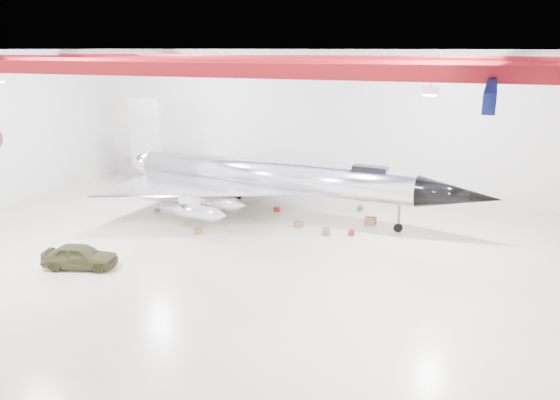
% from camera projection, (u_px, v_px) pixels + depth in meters
% --- Properties ---
extents(floor, '(40.00, 40.00, 0.00)m').
position_uv_depth(floor, '(245.00, 254.00, 30.41)').
color(floor, beige).
rests_on(floor, ground).
extents(wall_back, '(40.00, 0.00, 40.00)m').
position_uv_depth(wall_back, '(324.00, 122.00, 42.40)').
color(wall_back, silver).
rests_on(wall_back, floor).
extents(ceiling, '(40.00, 40.00, 0.00)m').
position_uv_depth(ceiling, '(241.00, 50.00, 27.44)').
color(ceiling, '#0A0F38').
rests_on(ceiling, wall_back).
extents(ceiling_structure, '(39.50, 29.50, 1.08)m').
position_uv_depth(ceiling_structure, '(241.00, 64.00, 27.62)').
color(ceiling_structure, maroon).
rests_on(ceiling_structure, ceiling).
extents(jet_aircraft, '(27.61, 16.72, 7.52)m').
position_uv_depth(jet_aircraft, '(270.00, 180.00, 37.04)').
color(jet_aircraft, silver).
rests_on(jet_aircraft, floor).
extents(jeep, '(4.10, 2.55, 1.30)m').
position_uv_depth(jeep, '(80.00, 256.00, 28.41)').
color(jeep, '#3B3D1E').
rests_on(jeep, floor).
extents(crate_ply, '(0.63, 0.57, 0.36)m').
position_uv_depth(crate_ply, '(198.00, 231.00, 33.65)').
color(crate_ply, olive).
rests_on(crate_ply, floor).
extents(toolbox_red, '(0.48, 0.41, 0.30)m').
position_uv_depth(toolbox_red, '(277.00, 209.00, 38.36)').
color(toolbox_red, maroon).
rests_on(toolbox_red, floor).
extents(engine_drum, '(0.58, 0.58, 0.45)m').
position_uv_depth(engine_drum, '(326.00, 232.00, 33.43)').
color(engine_drum, '#59595B').
rests_on(engine_drum, floor).
extents(parts_bin, '(0.75, 0.63, 0.48)m').
position_uv_depth(parts_bin, '(370.00, 221.00, 35.53)').
color(parts_bin, olive).
rests_on(parts_bin, floor).
extents(crate_small, '(0.39, 0.35, 0.23)m').
position_uv_depth(crate_small, '(157.00, 210.00, 38.23)').
color(crate_small, '#59595B').
rests_on(crate_small, floor).
extents(tool_chest, '(0.50, 0.50, 0.35)m').
position_uv_depth(tool_chest, '(351.00, 233.00, 33.43)').
color(tool_chest, maroon).
rests_on(tool_chest, floor).
extents(oil_barrel, '(0.56, 0.46, 0.38)m').
position_uv_depth(oil_barrel, '(298.00, 224.00, 35.00)').
color(oil_barrel, olive).
rests_on(oil_barrel, floor).
extents(spares_box, '(0.52, 0.52, 0.38)m').
position_uv_depth(spares_box, '(360.00, 208.00, 38.50)').
color(spares_box, '#59595B').
rests_on(spares_box, floor).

